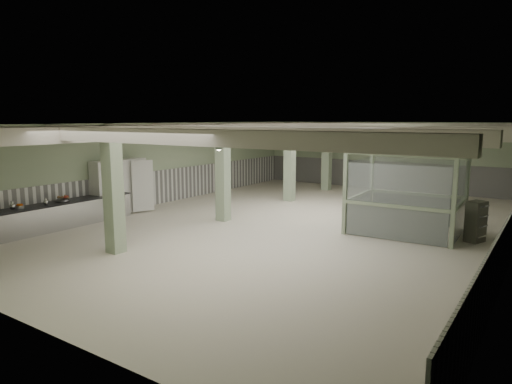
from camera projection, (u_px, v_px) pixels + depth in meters
The scene contains 30 objects.
floor at pixel (295, 224), 16.61m from camera, with size 20.00×20.00×0.00m, color silver.
ceiling at pixel (296, 124), 16.04m from camera, with size 14.00×20.00×0.02m, color silver.
wall_back at pixel (385, 156), 24.53m from camera, with size 14.00×0.02×3.60m, color #A5B692.
wall_front at pixel (23, 231), 8.12m from camera, with size 14.00×0.02×3.60m, color #A5B692.
wall_left at pixel (156, 164), 20.17m from camera, with size 0.02×20.00×3.60m, color #A5B692.
wainscot_left at pixel (158, 187), 20.33m from camera, with size 0.05×19.90×1.50m, color silver.
wainscot_back at pixel (384, 175), 24.68m from camera, with size 13.90×0.05×1.50m, color silver.
girder at pixel (238, 129), 17.45m from camera, with size 0.45×19.90×0.40m, color beige.
beam_a at pixel (129, 135), 9.92m from camera, with size 13.90×0.35×0.32m, color beige.
beam_b at pixel (204, 133), 11.97m from camera, with size 13.90×0.35×0.32m, color beige.
beam_c at pixel (257, 131), 14.02m from camera, with size 13.90×0.35×0.32m, color beige.
beam_d at pixel (296, 129), 16.07m from camera, with size 13.90×0.35×0.32m, color beige.
beam_e at pixel (326, 128), 18.12m from camera, with size 13.90×0.35×0.32m, color beige.
beam_f at pixel (350, 127), 20.17m from camera, with size 13.90×0.35×0.32m, color beige.
beam_g at pixel (370, 126), 22.22m from camera, with size 13.90×0.35×0.32m, color beige.
column_a at pixel (113, 190), 12.78m from camera, with size 0.42×0.42×3.60m, color #99AE8C.
column_b at pixel (223, 173), 16.88m from camera, with size 0.42×0.42×3.60m, color #99AE8C.
column_c at pixel (290, 162), 20.98m from camera, with size 0.42×0.42×3.60m, color #99AE8C.
column_d at pixel (327, 156), 24.26m from camera, with size 0.42×0.42×3.60m, color #99AE8C.
pendant_front at pixel (219, 147), 11.75m from camera, with size 0.44×0.44×0.22m, color #324333.
pendant_mid at pixel (315, 139), 16.26m from camera, with size 0.44×0.44×0.22m, color #324333.
pendant_back at pixel (365, 135), 20.37m from camera, with size 0.44×0.44×0.22m, color #324333.
prep_counter at pixel (60, 215), 15.94m from camera, with size 0.96×5.53×0.91m.
pitcher_near at pixel (12, 206), 14.53m from camera, with size 0.19×0.22×0.28m, color #A8A8AC, non-canonical shape.
pitcher_far at pixel (46, 202), 15.31m from camera, with size 0.17×0.19×0.25m, color #A8A8AC, non-canonical shape.
veg_colander at pixel (63, 199), 15.96m from camera, with size 0.48×0.48×0.22m, color #48474D, non-canonical shape.
orange_bowl at pixel (20, 207), 14.75m from camera, with size 0.25×0.25×0.09m, color #B2B2B7.
walkin_cooler at pixel (120, 187), 18.14m from camera, with size 0.94×2.36×2.17m.
guard_booth at pixel (408, 176), 15.12m from camera, with size 3.68×3.15×2.88m.
filing_cabinet at pixel (476, 222), 14.08m from camera, with size 0.41×0.59×1.28m, color #5A5B4B.
Camera 1 is at (7.85, -14.26, 3.78)m, focal length 32.00 mm.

